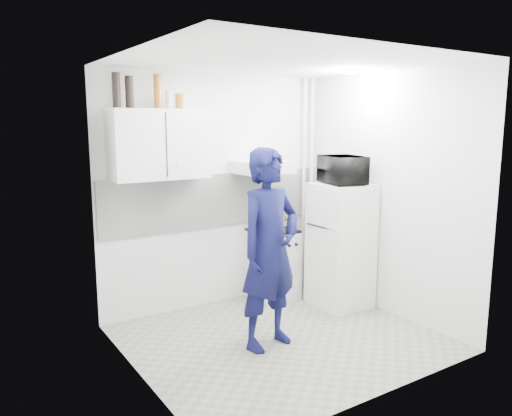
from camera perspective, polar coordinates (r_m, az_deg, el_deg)
floor at (r=5.01m, az=2.87°, el=-14.64°), size 2.80×2.80×0.00m
ceiling at (r=4.60m, az=3.16°, el=16.39°), size 2.80×2.80×0.00m
wall_back at (r=5.67m, az=-4.43°, el=1.94°), size 2.80×0.00×2.80m
wall_left at (r=3.98m, az=-13.52°, el=-1.63°), size 0.00×2.60×2.60m
wall_right at (r=5.56m, az=14.77°, el=1.49°), size 0.00×2.60×2.60m
person at (r=4.57m, az=1.56°, el=-4.73°), size 0.74×0.56×1.85m
stove at (r=5.96m, az=1.90°, el=-6.49°), size 0.50×0.50×0.80m
fridge at (r=5.73m, az=9.64°, el=-4.22°), size 0.60×0.60×1.40m
stove_top at (r=5.86m, az=1.92°, el=-2.58°), size 0.48×0.48×0.03m
saucepan at (r=5.89m, az=2.33°, el=-1.82°), size 0.20×0.20×0.11m
microwave at (r=5.58m, az=9.89°, el=4.32°), size 0.64×0.51×0.31m
bottle_a at (r=5.01m, az=-15.67°, el=12.82°), size 0.08×0.08×0.33m
bottle_b at (r=5.05m, az=-14.28°, el=12.70°), size 0.08×0.08×0.31m
bottle_d at (r=5.15m, az=-11.18°, el=12.92°), size 0.08×0.08×0.34m
canister_a at (r=5.19m, az=-9.87°, el=12.07°), size 0.07×0.07×0.18m
canister_b at (r=5.24m, az=-8.75°, el=11.94°), size 0.08×0.08×0.16m
upper_cabinet at (r=5.15m, az=-10.97°, el=7.15°), size 1.00×0.35×0.70m
range_hood at (r=5.66m, az=0.76°, el=4.71°), size 0.60×0.50×0.14m
backsplash at (r=5.68m, az=-4.35°, el=0.93°), size 2.74×0.03×0.60m
pipe_a at (r=6.33m, az=6.31°, el=2.72°), size 0.05×0.05×2.60m
pipe_b at (r=6.26m, az=5.46°, el=2.65°), size 0.04×0.04×2.60m
ceiling_spot_fixture at (r=5.38m, az=10.77°, el=14.94°), size 0.10×0.10×0.02m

